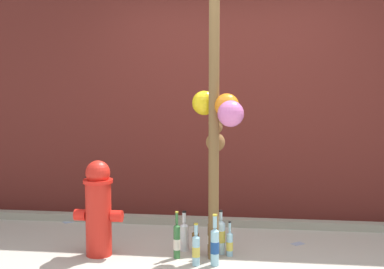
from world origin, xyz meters
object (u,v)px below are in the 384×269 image
(bottle_1, at_px, (195,242))
(bottle_4, at_px, (211,237))
(bottle_0, at_px, (184,235))
(bottle_6, at_px, (177,241))
(bottle_2, at_px, (230,244))
(bottle_5, at_px, (215,245))
(fire_hydrant, at_px, (98,208))
(memorial_post, at_px, (217,78))
(bottle_3, at_px, (196,249))
(bottle_7, at_px, (220,236))

(bottle_1, relative_size, bottle_4, 0.68)
(bottle_0, distance_m, bottle_6, 0.21)
(bottle_2, relative_size, bottle_5, 0.72)
(fire_hydrant, xyz_separation_m, bottle_5, (1.01, -0.13, -0.25))
(bottle_5, bearing_deg, bottle_4, 102.03)
(bottle_2, bearing_deg, memorial_post, -145.73)
(bottle_3, bearing_deg, bottle_6, 140.35)
(bottle_1, bearing_deg, bottle_2, 1.20)
(bottle_6, bearing_deg, bottle_7, 24.26)
(bottle_1, relative_size, bottle_7, 0.72)
(bottle_2, bearing_deg, bottle_7, 150.95)
(bottle_4, relative_size, bottle_7, 1.06)
(memorial_post, distance_m, bottle_5, 1.36)
(bottle_2, relative_size, bottle_3, 0.87)
(bottle_2, bearing_deg, fire_hydrant, -174.01)
(bottle_1, bearing_deg, bottle_0, 138.61)
(fire_hydrant, xyz_separation_m, bottle_6, (0.68, 0.00, -0.26))
(bottle_4, bearing_deg, bottle_2, 2.88)
(fire_hydrant, height_order, bottle_0, fire_hydrant)
(bottle_6, bearing_deg, bottle_4, 20.37)
(fire_hydrant, height_order, bottle_4, fire_hydrant)
(fire_hydrant, bearing_deg, bottle_2, 5.99)
(memorial_post, height_order, bottle_0, memorial_post)
(fire_hydrant, xyz_separation_m, bottle_3, (0.86, -0.14, -0.28))
(bottle_1, height_order, bottle_2, bottle_2)
(bottle_0, xyz_separation_m, bottle_2, (0.41, -0.09, -0.03))
(bottle_1, relative_size, bottle_5, 0.66)
(bottle_1, distance_m, bottle_6, 0.18)
(bottle_6, xyz_separation_m, bottle_7, (0.35, 0.16, 0.01))
(bottle_4, bearing_deg, bottle_1, 179.24)
(bottle_3, distance_m, bottle_5, 0.15)
(memorial_post, height_order, bottle_6, memorial_post)
(bottle_1, bearing_deg, memorial_post, -20.24)
(fire_hydrant, bearing_deg, bottle_0, 16.43)
(memorial_post, relative_size, bottle_3, 7.81)
(bottle_0, relative_size, bottle_7, 0.92)
(bottle_3, xyz_separation_m, bottle_7, (0.17, 0.31, 0.02))
(bottle_2, bearing_deg, bottle_6, -165.67)
(bottle_1, height_order, bottle_4, bottle_4)
(bottle_0, distance_m, bottle_3, 0.38)
(bottle_6, bearing_deg, bottle_0, 80.79)
(bottle_3, relative_size, bottle_6, 0.87)
(bottle_2, distance_m, bottle_4, 0.17)
(memorial_post, height_order, bottle_4, memorial_post)
(bottle_3, relative_size, bottle_7, 0.91)
(bottle_1, distance_m, bottle_5, 0.31)
(bottle_0, relative_size, bottle_5, 0.84)
(bottle_1, bearing_deg, bottle_6, -143.79)
(bottle_0, bearing_deg, bottle_4, -22.04)
(bottle_5, distance_m, bottle_6, 0.36)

